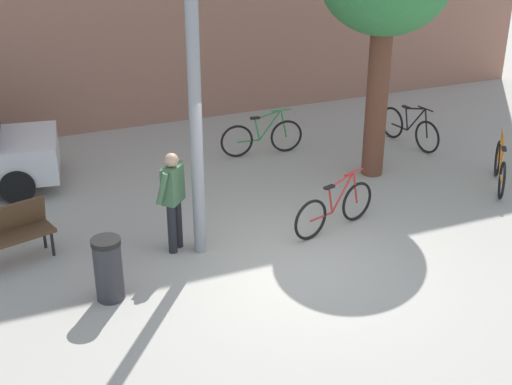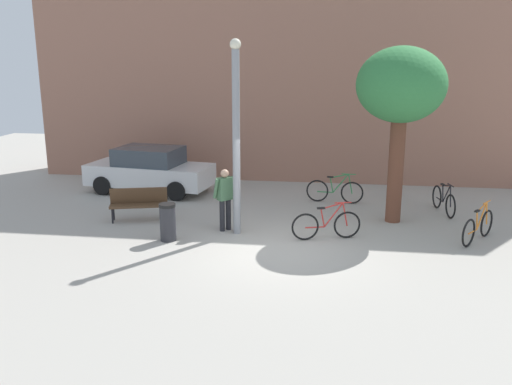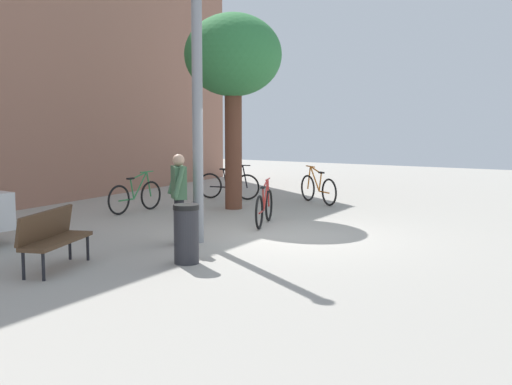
{
  "view_description": "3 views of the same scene",
  "coord_description": "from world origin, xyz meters",
  "px_view_note": "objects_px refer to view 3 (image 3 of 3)",
  "views": [
    {
      "loc": [
        -4.26,
        -8.5,
        5.71
      ],
      "look_at": [
        -0.31,
        1.07,
        0.88
      ],
      "focal_mm": 49.97,
      "sensor_mm": 36.0,
      "label": 1
    },
    {
      "loc": [
        1.18,
        -12.35,
        4.56
      ],
      "look_at": [
        -0.68,
        0.6,
        1.25
      ],
      "focal_mm": 38.13,
      "sensor_mm": 36.0,
      "label": 2
    },
    {
      "loc": [
        -12.18,
        -5.99,
        2.48
      ],
      "look_at": [
        -0.46,
        0.32,
        0.9
      ],
      "focal_mm": 49.33,
      "sensor_mm": 36.0,
      "label": 3
    }
  ],
  "objects_px": {
    "lamppost": "(197,101)",
    "plaza_tree": "(233,59)",
    "person_by_lamppost": "(179,192)",
    "bicycle_black": "(229,185)",
    "bicycle_green": "(136,196)",
    "trash_bin": "(186,234)",
    "bicycle_orange": "(318,189)",
    "park_bench": "(52,235)",
    "bicycle_red": "(264,207)"
  },
  "relations": [
    {
      "from": "person_by_lamppost",
      "to": "park_bench",
      "type": "bearing_deg",
      "value": 167.49
    },
    {
      "from": "lamppost",
      "to": "bicycle_orange",
      "type": "bearing_deg",
      "value": 1.93
    },
    {
      "from": "bicycle_green",
      "to": "plaza_tree",
      "type": "bearing_deg",
      "value": -47.68
    },
    {
      "from": "park_bench",
      "to": "bicycle_orange",
      "type": "relative_size",
      "value": 1.12
    },
    {
      "from": "bicycle_orange",
      "to": "bicycle_red",
      "type": "bearing_deg",
      "value": -174.42
    },
    {
      "from": "bicycle_green",
      "to": "person_by_lamppost",
      "type": "bearing_deg",
      "value": -131.57
    },
    {
      "from": "bicycle_green",
      "to": "bicycle_black",
      "type": "bearing_deg",
      "value": -12.87
    },
    {
      "from": "park_bench",
      "to": "bicycle_red",
      "type": "height_order",
      "value": "bicycle_red"
    },
    {
      "from": "park_bench",
      "to": "bicycle_orange",
      "type": "height_order",
      "value": "bicycle_orange"
    },
    {
      "from": "park_bench",
      "to": "bicycle_red",
      "type": "bearing_deg",
      "value": -10.0
    },
    {
      "from": "bicycle_red",
      "to": "trash_bin",
      "type": "height_order",
      "value": "bicycle_red"
    },
    {
      "from": "lamppost",
      "to": "trash_bin",
      "type": "relative_size",
      "value": 5.16
    },
    {
      "from": "person_by_lamppost",
      "to": "bicycle_green",
      "type": "xyz_separation_m",
      "value": [
        2.9,
        3.27,
        -0.58
      ]
    },
    {
      "from": "person_by_lamppost",
      "to": "bicycle_orange",
      "type": "xyz_separation_m",
      "value": [
        6.47,
        0.01,
        -0.58
      ]
    },
    {
      "from": "park_bench",
      "to": "trash_bin",
      "type": "height_order",
      "value": "trash_bin"
    },
    {
      "from": "bicycle_green",
      "to": "bicycle_orange",
      "type": "relative_size",
      "value": 1.21
    },
    {
      "from": "person_by_lamppost",
      "to": "plaza_tree",
      "type": "relative_size",
      "value": 0.35
    },
    {
      "from": "trash_bin",
      "to": "bicycle_orange",
      "type": "bearing_deg",
      "value": 7.56
    },
    {
      "from": "person_by_lamppost",
      "to": "park_bench",
      "type": "height_order",
      "value": "person_by_lamppost"
    },
    {
      "from": "bicycle_red",
      "to": "bicycle_black",
      "type": "bearing_deg",
      "value": 40.38
    },
    {
      "from": "lamppost",
      "to": "bicycle_black",
      "type": "distance_m",
      "value": 6.74
    },
    {
      "from": "lamppost",
      "to": "bicycle_black",
      "type": "xyz_separation_m",
      "value": [
        5.75,
        2.73,
        -2.24
      ]
    },
    {
      "from": "person_by_lamppost",
      "to": "trash_bin",
      "type": "distance_m",
      "value": 1.7
    },
    {
      "from": "bicycle_green",
      "to": "trash_bin",
      "type": "xyz_separation_m",
      "value": [
        -4.17,
        -4.28,
        0.1
      ]
    },
    {
      "from": "lamppost",
      "to": "park_bench",
      "type": "height_order",
      "value": "lamppost"
    },
    {
      "from": "person_by_lamppost",
      "to": "bicycle_black",
      "type": "xyz_separation_m",
      "value": [
        6.1,
        2.54,
        -0.58
      ]
    },
    {
      "from": "person_by_lamppost",
      "to": "bicycle_black",
      "type": "distance_m",
      "value": 6.63
    },
    {
      "from": "plaza_tree",
      "to": "bicycle_orange",
      "type": "relative_size",
      "value": 3.22
    },
    {
      "from": "lamppost",
      "to": "person_by_lamppost",
      "type": "distance_m",
      "value": 1.71
    },
    {
      "from": "bicycle_green",
      "to": "trash_bin",
      "type": "distance_m",
      "value": 5.98
    },
    {
      "from": "bicycle_black",
      "to": "bicycle_orange",
      "type": "xyz_separation_m",
      "value": [
        0.37,
        -2.52,
        0.0
      ]
    },
    {
      "from": "person_by_lamppost",
      "to": "trash_bin",
      "type": "bearing_deg",
      "value": -141.37
    },
    {
      "from": "plaza_tree",
      "to": "bicycle_green",
      "type": "relative_size",
      "value": 2.67
    },
    {
      "from": "bicycle_black",
      "to": "bicycle_orange",
      "type": "distance_m",
      "value": 2.55
    },
    {
      "from": "plaza_tree",
      "to": "park_bench",
      "type": "bearing_deg",
      "value": -172.89
    },
    {
      "from": "plaza_tree",
      "to": "person_by_lamppost",
      "type": "bearing_deg",
      "value": -162.01
    },
    {
      "from": "plaza_tree",
      "to": "bicycle_orange",
      "type": "height_order",
      "value": "plaza_tree"
    },
    {
      "from": "person_by_lamppost",
      "to": "bicycle_red",
      "type": "height_order",
      "value": "person_by_lamppost"
    },
    {
      "from": "bicycle_red",
      "to": "trash_bin",
      "type": "distance_m",
      "value": 4.03
    },
    {
      "from": "plaza_tree",
      "to": "bicycle_black",
      "type": "height_order",
      "value": "plaza_tree"
    },
    {
      "from": "bicycle_black",
      "to": "trash_bin",
      "type": "xyz_separation_m",
      "value": [
        -7.37,
        -3.55,
        0.1
      ]
    },
    {
      "from": "lamppost",
      "to": "trash_bin",
      "type": "bearing_deg",
      "value": -153.19
    },
    {
      "from": "bicycle_black",
      "to": "trash_bin",
      "type": "bearing_deg",
      "value": -154.27
    },
    {
      "from": "lamppost",
      "to": "plaza_tree",
      "type": "height_order",
      "value": "lamppost"
    },
    {
      "from": "plaza_tree",
      "to": "bicycle_red",
      "type": "bearing_deg",
      "value": -135.08
    },
    {
      "from": "bicycle_black",
      "to": "plaza_tree",
      "type": "bearing_deg",
      "value": -145.82
    },
    {
      "from": "lamppost",
      "to": "person_by_lamppost",
      "type": "height_order",
      "value": "lamppost"
    },
    {
      "from": "bicycle_green",
      "to": "bicycle_red",
      "type": "bearing_deg",
      "value": -93.14
    },
    {
      "from": "park_bench",
      "to": "bicycle_green",
      "type": "bearing_deg",
      "value": 25.99
    },
    {
      "from": "bicycle_green",
      "to": "park_bench",
      "type": "bearing_deg",
      "value": -154.01
    }
  ]
}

